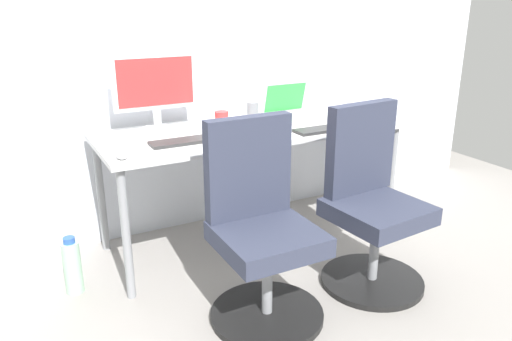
{
  "coord_description": "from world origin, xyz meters",
  "views": [
    {
      "loc": [
        -1.32,
        -2.53,
        1.44
      ],
      "look_at": [
        0.0,
        -0.05,
        0.47
      ],
      "focal_mm": 35.08,
      "sensor_mm": 36.0,
      "label": 1
    }
  ],
  "objects_px": {
    "office_chair_right": "(370,206)",
    "open_laptop": "(291,110)",
    "water_bottle_on_floor": "(72,266)",
    "desktop_monitor": "(155,86)",
    "office_chair_left": "(261,232)",
    "coffee_mug": "(222,119)"
  },
  "relations": [
    {
      "from": "office_chair_right",
      "to": "open_laptop",
      "type": "xyz_separation_m",
      "value": [
        -0.0,
        0.79,
        0.35
      ]
    },
    {
      "from": "office_chair_left",
      "to": "open_laptop",
      "type": "distance_m",
      "value": 1.08
    },
    {
      "from": "office_chair_right",
      "to": "desktop_monitor",
      "type": "bearing_deg",
      "value": 132.61
    },
    {
      "from": "office_chair_left",
      "to": "water_bottle_on_floor",
      "type": "relative_size",
      "value": 3.03
    },
    {
      "from": "office_chair_left",
      "to": "desktop_monitor",
      "type": "bearing_deg",
      "value": 101.53
    },
    {
      "from": "office_chair_left",
      "to": "coffee_mug",
      "type": "distance_m",
      "value": 0.89
    },
    {
      "from": "office_chair_right",
      "to": "water_bottle_on_floor",
      "type": "distance_m",
      "value": 1.56
    },
    {
      "from": "office_chair_right",
      "to": "coffee_mug",
      "type": "bearing_deg",
      "value": 120.87
    },
    {
      "from": "desktop_monitor",
      "to": "water_bottle_on_floor",
      "type": "bearing_deg",
      "value": -152.15
    },
    {
      "from": "open_laptop",
      "to": "coffee_mug",
      "type": "relative_size",
      "value": 3.37
    },
    {
      "from": "open_laptop",
      "to": "office_chair_left",
      "type": "bearing_deg",
      "value": -129.16
    },
    {
      "from": "office_chair_left",
      "to": "office_chair_right",
      "type": "distance_m",
      "value": 0.65
    },
    {
      "from": "water_bottle_on_floor",
      "to": "open_laptop",
      "type": "xyz_separation_m",
      "value": [
        1.41,
        0.19,
        0.63
      ]
    },
    {
      "from": "water_bottle_on_floor",
      "to": "coffee_mug",
      "type": "bearing_deg",
      "value": 12.19
    },
    {
      "from": "desktop_monitor",
      "to": "open_laptop",
      "type": "xyz_separation_m",
      "value": [
        0.83,
        -0.11,
        -0.2
      ]
    },
    {
      "from": "office_chair_left",
      "to": "office_chair_right",
      "type": "bearing_deg",
      "value": -0.02
    },
    {
      "from": "office_chair_left",
      "to": "water_bottle_on_floor",
      "type": "height_order",
      "value": "office_chair_left"
    },
    {
      "from": "office_chair_right",
      "to": "open_laptop",
      "type": "relative_size",
      "value": 3.03
    },
    {
      "from": "desktop_monitor",
      "to": "open_laptop",
      "type": "height_order",
      "value": "desktop_monitor"
    },
    {
      "from": "water_bottle_on_floor",
      "to": "desktop_monitor",
      "type": "distance_m",
      "value": 1.06
    },
    {
      "from": "desktop_monitor",
      "to": "open_laptop",
      "type": "distance_m",
      "value": 0.86
    },
    {
      "from": "water_bottle_on_floor",
      "to": "office_chair_left",
      "type": "bearing_deg",
      "value": -37.63
    }
  ]
}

